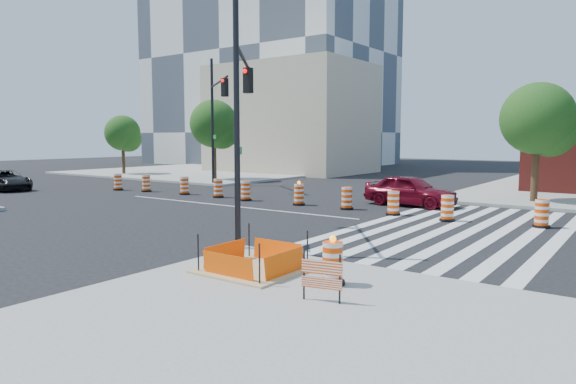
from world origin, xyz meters
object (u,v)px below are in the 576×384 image
dark_suv (6,180)px  signal_pole_se (241,98)px  red_coupe (410,190)px  signal_pole_nw (216,108)px

dark_suv → signal_pole_se: bearing=-90.9°
red_coupe → dark_suv: (-23.37, -7.62, -0.13)m
signal_pole_se → signal_pole_nw: 18.26m
dark_suv → red_coupe: bearing=-63.8°
red_coupe → signal_pole_se: bearing=-180.0°
dark_suv → signal_pole_nw: (9.36, 9.07, 4.54)m
red_coupe → signal_pole_nw: bearing=88.5°
dark_suv → signal_pole_nw: size_ratio=0.53×
red_coupe → dark_suv: size_ratio=0.98×
red_coupe → signal_pole_nw: (-14.00, 1.45, 4.41)m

